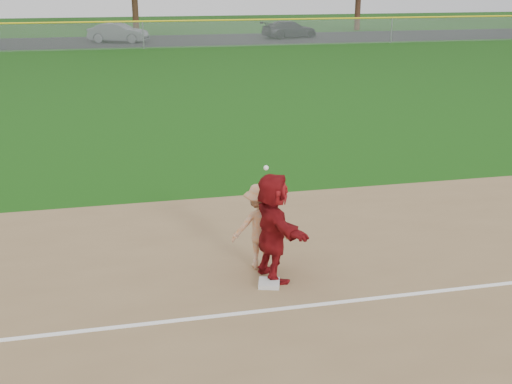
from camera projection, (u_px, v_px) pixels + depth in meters
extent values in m
plane|color=#15480D|center=(275.00, 288.00, 11.37)|extent=(160.00, 160.00, 0.00)
cube|color=white|center=(286.00, 308.00, 10.62)|extent=(60.00, 0.10, 0.01)
cube|color=black|center=(140.00, 41.00, 53.87)|extent=(120.00, 10.00, 0.01)
cube|color=silver|center=(269.00, 283.00, 11.40)|extent=(0.46, 0.46, 0.08)
imported|color=maroon|center=(273.00, 227.00, 11.40)|extent=(0.88, 1.92, 1.99)
imported|color=#585B60|center=(118.00, 33.00, 52.40)|extent=(5.07, 3.23, 1.58)
imported|color=black|center=(290.00, 29.00, 56.29)|extent=(5.39, 3.26, 1.46)
imported|color=#A9A9AC|center=(260.00, 226.00, 11.88)|extent=(1.11, 0.70, 1.64)
sphere|color=white|center=(266.00, 168.00, 11.00)|extent=(0.09, 0.09, 0.09)
plane|color=#999EA0|center=(143.00, 35.00, 48.00)|extent=(110.00, 0.00, 110.00)
cylinder|color=yellow|center=(142.00, 21.00, 47.68)|extent=(110.00, 0.12, 0.12)
cylinder|color=gray|center=(143.00, 35.00, 48.00)|extent=(0.08, 0.08, 2.00)
cylinder|color=gray|center=(392.00, 30.00, 52.17)|extent=(0.08, 0.08, 2.00)
cylinder|color=#352313|center=(135.00, 12.00, 58.29)|extent=(0.56, 0.56, 4.10)
cylinder|color=#3A2115|center=(358.00, 11.00, 64.15)|extent=(0.56, 0.56, 3.64)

